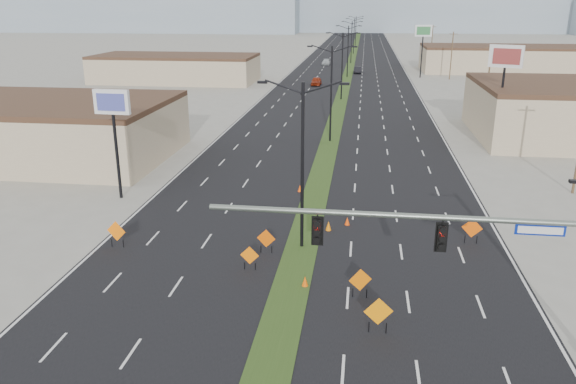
# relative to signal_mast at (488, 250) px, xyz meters

# --- Properties ---
(ground) EXTENTS (600.00, 600.00, 0.00)m
(ground) POSITION_rel_signal_mast_xyz_m (-8.56, -2.00, -4.79)
(ground) COLOR gray
(ground) RESTS_ON ground
(road_surface) EXTENTS (25.00, 400.00, 0.02)m
(road_surface) POSITION_rel_signal_mast_xyz_m (-8.56, 98.00, -4.79)
(road_surface) COLOR black
(road_surface) RESTS_ON ground
(median_strip) EXTENTS (2.00, 400.00, 0.04)m
(median_strip) POSITION_rel_signal_mast_xyz_m (-8.56, 98.00, -4.79)
(median_strip) COLOR #2A4217
(median_strip) RESTS_ON ground
(building_sw_far) EXTENTS (30.00, 14.00, 4.50)m
(building_sw_far) POSITION_rel_signal_mast_xyz_m (-40.56, 83.00, -2.54)
(building_sw_far) COLOR tan
(building_sw_far) RESTS_ON ground
(building_se_far) EXTENTS (44.00, 16.00, 5.00)m
(building_se_far) POSITION_rel_signal_mast_xyz_m (29.44, 108.00, -2.29)
(building_se_far) COLOR tan
(building_se_far) RESTS_ON ground
(mesa_west) EXTENTS (180.00, 50.00, 22.00)m
(mesa_west) POSITION_rel_signal_mast_xyz_m (-128.56, 278.00, 6.21)
(mesa_west) COLOR #8496A4
(mesa_west) RESTS_ON ground
(mesa_center) EXTENTS (220.00, 50.00, 28.00)m
(mesa_center) POSITION_rel_signal_mast_xyz_m (31.44, 298.00, 9.21)
(mesa_center) COLOR #8496A4
(mesa_center) RESTS_ON ground
(mesa_backdrop) EXTENTS (140.00, 50.00, 32.00)m
(mesa_backdrop) POSITION_rel_signal_mast_xyz_m (-38.56, 318.00, 11.21)
(mesa_backdrop) COLOR #8496A4
(mesa_backdrop) RESTS_ON ground
(signal_mast) EXTENTS (16.30, 0.60, 8.00)m
(signal_mast) POSITION_rel_signal_mast_xyz_m (0.00, 0.00, 0.00)
(signal_mast) COLOR slate
(signal_mast) RESTS_ON ground
(streetlight_0) EXTENTS (5.15, 0.24, 10.02)m
(streetlight_0) POSITION_rel_signal_mast_xyz_m (-8.56, 10.00, 0.63)
(streetlight_0) COLOR black
(streetlight_0) RESTS_ON ground
(streetlight_1) EXTENTS (5.15, 0.24, 10.02)m
(streetlight_1) POSITION_rel_signal_mast_xyz_m (-8.56, 38.00, 0.63)
(streetlight_1) COLOR black
(streetlight_1) RESTS_ON ground
(streetlight_2) EXTENTS (5.15, 0.24, 10.02)m
(streetlight_2) POSITION_rel_signal_mast_xyz_m (-8.56, 66.00, 0.63)
(streetlight_2) COLOR black
(streetlight_2) RESTS_ON ground
(streetlight_3) EXTENTS (5.15, 0.24, 10.02)m
(streetlight_3) POSITION_rel_signal_mast_xyz_m (-8.56, 94.00, 0.63)
(streetlight_3) COLOR black
(streetlight_3) RESTS_ON ground
(streetlight_4) EXTENTS (5.15, 0.24, 10.02)m
(streetlight_4) POSITION_rel_signal_mast_xyz_m (-8.56, 122.00, 0.63)
(streetlight_4) COLOR black
(streetlight_4) RESTS_ON ground
(streetlight_5) EXTENTS (5.15, 0.24, 10.02)m
(streetlight_5) POSITION_rel_signal_mast_xyz_m (-8.56, 150.00, 0.63)
(streetlight_5) COLOR black
(streetlight_5) RESTS_ON ground
(streetlight_6) EXTENTS (5.15, 0.24, 10.02)m
(streetlight_6) POSITION_rel_signal_mast_xyz_m (-8.56, 178.00, 0.63)
(streetlight_6) COLOR black
(streetlight_6) RESTS_ON ground
(utility_pole_1) EXTENTS (1.60, 0.20, 9.00)m
(utility_pole_1) POSITION_rel_signal_mast_xyz_m (11.44, 58.00, -0.12)
(utility_pole_1) COLOR #4C3823
(utility_pole_1) RESTS_ON ground
(utility_pole_2) EXTENTS (1.60, 0.20, 9.00)m
(utility_pole_2) POSITION_rel_signal_mast_xyz_m (11.44, 93.00, -0.12)
(utility_pole_2) COLOR #4C3823
(utility_pole_2) RESTS_ON ground
(utility_pole_3) EXTENTS (1.60, 0.20, 9.00)m
(utility_pole_3) POSITION_rel_signal_mast_xyz_m (11.44, 128.00, -0.12)
(utility_pole_3) COLOR #4C3823
(utility_pole_3) RESTS_ON ground
(car_left) EXTENTS (1.75, 4.30, 1.46)m
(car_left) POSITION_rel_signal_mast_xyz_m (-13.73, 81.29, -4.06)
(car_left) COLOR maroon
(car_left) RESTS_ON ground
(car_mid) EXTENTS (1.47, 4.12, 1.35)m
(car_mid) POSITION_rel_signal_mast_xyz_m (-6.56, 100.83, -4.12)
(car_mid) COLOR black
(car_mid) RESTS_ON ground
(car_far) EXTENTS (1.84, 4.50, 1.31)m
(car_far) POSITION_rel_signal_mast_xyz_m (-14.38, 116.95, -4.14)
(car_far) COLOR #AAB1B4
(car_far) RESTS_ON ground
(construction_sign_0) EXTENTS (1.25, 0.29, 1.69)m
(construction_sign_0) POSITION_rel_signal_mast_xyz_m (-19.71, 8.44, -3.79)
(construction_sign_0) COLOR #FD6B05
(construction_sign_0) RESTS_ON ground
(construction_sign_1) EXTENTS (1.12, 0.18, 1.50)m
(construction_sign_1) POSITION_rel_signal_mast_xyz_m (-10.56, 8.82, -3.91)
(construction_sign_1) COLOR #DA5304
(construction_sign_1) RESTS_ON ground
(construction_sign_2) EXTENTS (1.06, 0.10, 1.41)m
(construction_sign_2) POSITION_rel_signal_mast_xyz_m (-11.09, 6.50, -3.97)
(construction_sign_2) COLOR orange
(construction_sign_2) RESTS_ON ground
(construction_sign_3) EXTENTS (1.32, 0.27, 1.77)m
(construction_sign_3) POSITION_rel_signal_mast_xyz_m (-4.13, 1.00, -3.74)
(construction_sign_3) COLOR orange
(construction_sign_3) RESTS_ON ground
(construction_sign_4) EXTENTS (1.14, 0.43, 1.60)m
(construction_sign_4) POSITION_rel_signal_mast_xyz_m (-4.96, 4.15, -3.86)
(construction_sign_4) COLOR #E36504
(construction_sign_4) RESTS_ON ground
(construction_sign_5) EXTENTS (1.23, 0.25, 1.66)m
(construction_sign_5) POSITION_rel_signal_mast_xyz_m (1.79, 11.87, -3.82)
(construction_sign_5) COLOR #ED5104
(construction_sign_5) RESTS_ON ground
(cone_0) EXTENTS (0.43, 0.43, 0.60)m
(cone_0) POSITION_rel_signal_mast_xyz_m (-7.83, 4.93, -4.49)
(cone_0) COLOR #E35404
(cone_0) RESTS_ON ground
(cone_1) EXTENTS (0.38, 0.38, 0.57)m
(cone_1) POSITION_rel_signal_mast_xyz_m (-5.91, 13.91, -4.51)
(cone_1) COLOR #F04105
(cone_1) RESTS_ON ground
(cone_2) EXTENTS (0.42, 0.42, 0.64)m
(cone_2) POSITION_rel_signal_mast_xyz_m (-7.10, 12.80, -4.47)
(cone_2) COLOR orange
(cone_2) RESTS_ON ground
(cone_3) EXTENTS (0.38, 0.38, 0.56)m
(cone_3) POSITION_rel_signal_mast_xyz_m (-9.85, 20.48, -4.51)
(cone_3) COLOR #FF4A05
(cone_3) RESTS_ON ground
(pole_sign_west) EXTENTS (2.71, 0.53, 8.26)m
(pole_sign_west) POSITION_rel_signal_mast_xyz_m (-23.30, 17.26, 1.88)
(pole_sign_west) COLOR black
(pole_sign_west) RESTS_ON ground
(pole_sign_east_near) EXTENTS (3.18, 1.69, 10.22)m
(pole_sign_east_near) POSITION_rel_signal_mast_xyz_m (8.88, 38.72, 3.59)
(pole_sign_east_near) COLOR black
(pole_sign_east_near) RESTS_ON ground
(pole_sign_east_far) EXTENTS (3.34, 0.70, 10.17)m
(pole_sign_east_far) POSITION_rel_signal_mast_xyz_m (6.00, 95.12, 3.55)
(pole_sign_east_far) COLOR black
(pole_sign_east_far) RESTS_ON ground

